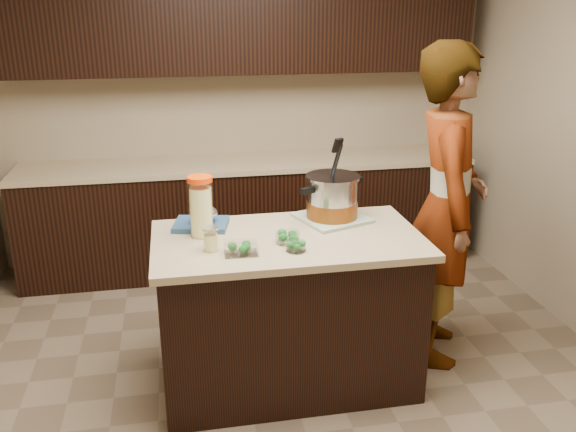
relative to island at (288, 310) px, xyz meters
name	(u,v)px	position (x,y,z in m)	size (l,w,h in m)	color
ground_plane	(288,378)	(0.00, 0.00, -0.45)	(4.00, 4.00, 0.00)	brown
room_shell	(288,84)	(0.00, 0.00, 1.26)	(4.04, 4.04, 2.72)	tan
back_cabinets	(247,155)	(0.00, 1.74, 0.49)	(3.60, 0.63, 2.33)	black
island	(288,310)	(0.00, 0.00, 0.00)	(1.46, 0.81, 0.90)	black
dish_towel	(332,218)	(0.30, 0.23, 0.46)	(0.36, 0.36, 0.02)	#507754
stock_pot	(332,199)	(0.30, 0.22, 0.57)	(0.42, 0.42, 0.45)	#B7B7BC
lemonade_pitcher	(201,209)	(-0.46, 0.11, 0.60)	(0.16, 0.16, 0.33)	#F7F297
mason_jar	(211,239)	(-0.42, -0.11, 0.51)	(0.09, 0.09, 0.13)	#F7F297
broccoli_tub_left	(288,238)	(-0.02, -0.08, 0.48)	(0.17, 0.17, 0.06)	silver
broccoli_tub_right	(296,247)	(0.00, -0.20, 0.47)	(0.13, 0.13, 0.05)	silver
broccoli_tub_rect	(241,249)	(-0.28, -0.18, 0.47)	(0.17, 0.13, 0.06)	silver
blue_tray	(202,220)	(-0.45, 0.25, 0.49)	(0.34, 0.29, 0.11)	navy
person	(446,208)	(0.98, 0.15, 0.50)	(0.70, 0.46, 1.91)	gray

